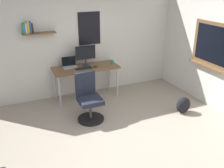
% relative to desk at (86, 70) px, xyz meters
% --- Properties ---
extents(ground_plane, '(5.20, 5.20, 0.00)m').
position_rel_desk_xyz_m(ground_plane, '(-0.06, -2.06, -0.68)').
color(ground_plane, '#9E9384').
rests_on(ground_plane, ground).
extents(wall_back, '(5.00, 0.30, 2.60)m').
position_rel_desk_xyz_m(wall_back, '(-0.07, 0.38, 0.62)').
color(wall_back, silver).
rests_on(wall_back, ground).
extents(desk, '(1.47, 0.61, 0.76)m').
position_rel_desk_xyz_m(desk, '(0.00, 0.00, 0.00)').
color(desk, brown).
rests_on(desk, ground).
extents(office_chair, '(0.52, 0.52, 0.95)m').
position_rel_desk_xyz_m(office_chair, '(-0.26, -0.94, -0.27)').
color(office_chair, black).
rests_on(office_chair, ground).
extents(laptop, '(0.31, 0.21, 0.23)m').
position_rel_desk_xyz_m(laptop, '(-0.33, 0.15, 0.13)').
color(laptop, '#ADAFB5').
rests_on(laptop, desk).
extents(monitor_primary, '(0.46, 0.17, 0.46)m').
position_rel_desk_xyz_m(monitor_primary, '(0.04, 0.10, 0.35)').
color(monitor_primary, '#38383D').
rests_on(monitor_primary, desk).
extents(keyboard, '(0.37, 0.13, 0.02)m').
position_rel_desk_xyz_m(keyboard, '(-0.07, -0.08, 0.09)').
color(keyboard, black).
rests_on(keyboard, desk).
extents(computer_mouse, '(0.10, 0.06, 0.03)m').
position_rel_desk_xyz_m(computer_mouse, '(0.21, -0.08, 0.10)').
color(computer_mouse, '#262628').
rests_on(computer_mouse, desk).
extents(coffee_mug, '(0.08, 0.08, 0.09)m').
position_rel_desk_xyz_m(coffee_mug, '(0.63, -0.03, 0.12)').
color(coffee_mug, '#338C4C').
rests_on(coffee_mug, desk).
extents(backpack, '(0.32, 0.22, 0.35)m').
position_rel_desk_xyz_m(backpack, '(1.61, -1.48, -0.51)').
color(backpack, black).
rests_on(backpack, ground).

